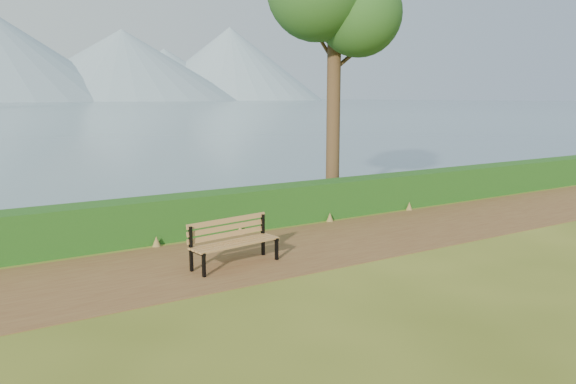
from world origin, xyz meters
TOP-DOWN VIEW (x-y plane):
  - ground at (0.00, 0.00)m, footprint 140.00×140.00m
  - path at (0.00, 0.30)m, footprint 40.00×3.40m
  - hedge at (0.00, 2.60)m, footprint 32.00×0.85m
  - bench at (-2.36, -0.07)m, footprint 1.91×0.79m

SIDE VIEW (x-z plane):
  - ground at x=0.00m, z-range 0.00..0.00m
  - path at x=0.00m, z-range 0.00..0.01m
  - hedge at x=0.00m, z-range 0.00..1.00m
  - bench at x=-2.36m, z-range 0.07..1.00m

